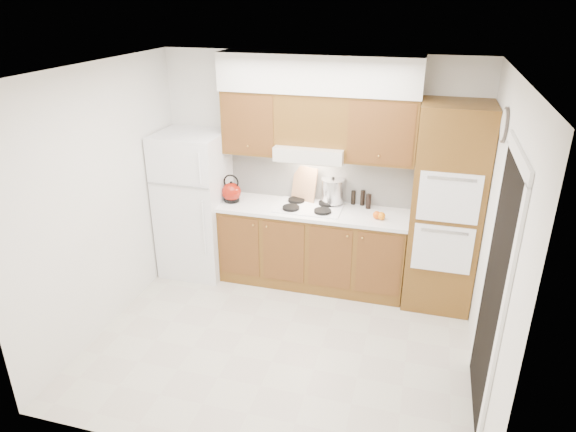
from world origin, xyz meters
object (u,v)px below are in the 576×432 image
Objects in this scene: fridge at (195,204)px; kettle at (232,192)px; oven_cabinet at (446,209)px; stock_pot at (333,191)px.

kettle is (0.48, 0.01, 0.20)m from fridge.
oven_cabinet reaches higher than stock_pot.
fridge is 6.52× the size of stock_pot.
oven_cabinet is at bearing -9.49° from stock_pot.
stock_pot is (-1.23, 0.21, 0.00)m from oven_cabinet.
fridge reaches higher than stock_pot.
fridge is 1.65m from stock_pot.
stock_pot reaches higher than kettle.
oven_cabinet is 2.37m from kettle.
stock_pot is at bearing 8.51° from fridge.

